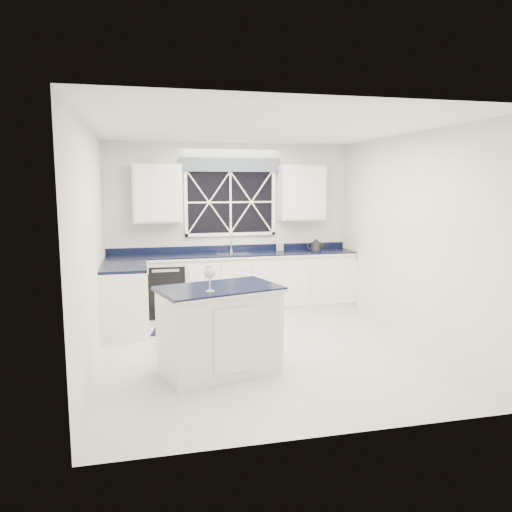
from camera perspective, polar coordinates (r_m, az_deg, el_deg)
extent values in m
plane|color=#B4B4AF|center=(6.36, 0.81, -10.52)|extent=(4.50, 4.50, 0.00)
cube|color=silver|center=(8.26, -2.97, 3.40)|extent=(4.00, 0.10, 2.70)
cube|color=white|center=(8.09, -2.55, -3.14)|extent=(3.98, 0.60, 0.90)
cube|color=white|center=(7.18, -14.82, -4.89)|extent=(0.60, 1.00, 0.90)
cube|color=black|center=(8.01, -2.57, 0.16)|extent=(3.98, 0.64, 0.04)
cube|color=black|center=(7.97, -10.35, -3.73)|extent=(0.60, 0.58, 0.82)
cube|color=black|center=(8.20, -2.96, 6.17)|extent=(1.40, 0.02, 1.00)
cube|color=slate|center=(8.14, -2.91, 10.38)|extent=(1.65, 0.04, 0.22)
cube|color=white|center=(7.93, -11.23, 7.04)|extent=(0.75, 0.34, 0.90)
cube|color=white|center=(8.35, 5.23, 7.21)|extent=(0.75, 0.34, 0.90)
cylinder|color=#B7B7B9|center=(8.22, -2.85, 0.65)|extent=(0.05, 0.05, 0.04)
cylinder|color=#B7B7B9|center=(8.20, -2.86, 1.62)|extent=(0.02, 0.02, 0.28)
cylinder|color=#B7B7B9|center=(8.10, -2.75, 2.46)|extent=(0.02, 0.18, 0.02)
cube|color=white|center=(5.52, -4.20, -8.56)|extent=(1.36, 1.01, 0.91)
cube|color=black|center=(5.40, -4.25, -3.74)|extent=(1.43, 1.08, 0.04)
cube|color=#B9B9B4|center=(7.14, -7.17, -8.41)|extent=(1.38, 1.00, 0.01)
cube|color=#0F1834|center=(7.14, -7.17, -8.34)|extent=(1.22, 0.84, 0.01)
cylinder|color=#2A2A2C|center=(8.40, 6.86, 1.11)|extent=(0.21, 0.21, 0.14)
cone|color=#2A2A2C|center=(8.39, 6.87, 1.78)|extent=(0.17, 0.17, 0.06)
torus|color=#2A2A2C|center=(8.39, 6.25, 1.18)|extent=(0.12, 0.04, 0.12)
cylinder|color=#2A2A2C|center=(8.41, 7.54, 1.24)|extent=(0.07, 0.03, 0.09)
cylinder|color=white|center=(5.18, -5.29, -4.01)|extent=(0.09, 0.09, 0.01)
cylinder|color=white|center=(5.16, -5.30, -3.17)|extent=(0.01, 0.01, 0.15)
ellipsoid|color=white|center=(5.14, -5.32, -1.82)|extent=(0.12, 0.12, 0.15)
cylinder|color=#D1C36E|center=(5.14, -5.32, -2.11)|extent=(0.10, 0.10, 0.06)
imported|color=silver|center=(8.33, 2.75, 1.29)|extent=(0.12, 0.12, 0.20)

